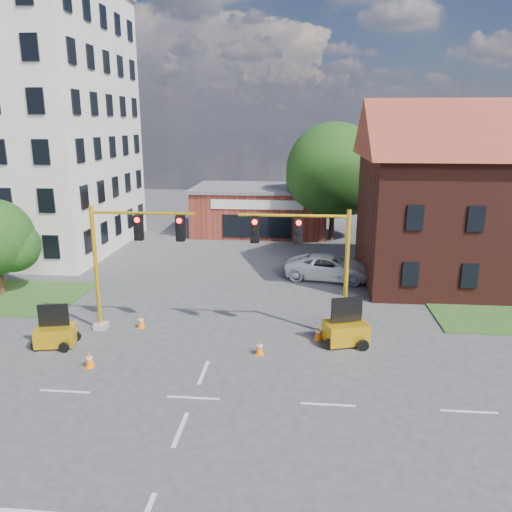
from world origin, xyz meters
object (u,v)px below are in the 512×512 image
Objects in this scene: signal_mast_east at (311,258)px; trailer_west at (55,334)px; signal_mast_west at (128,254)px; pickup_white at (330,267)px; trailer_east at (346,330)px.

signal_mast_east is 12.26m from trailer_west.
signal_mast_east is at bearing -1.93° from trailer_west.
signal_mast_west and signal_mast_east have the same top height.
pickup_white is (10.14, 9.39, -3.12)m from signal_mast_west.
trailer_west reaches higher than pickup_white.
trailer_east is 10.05m from pickup_white.
trailer_west is 0.34× the size of pickup_white.
signal_mast_east is 3.71m from trailer_east.
signal_mast_west reaches higher than pickup_white.
signal_mast_west is 1.08× the size of pickup_white.
trailer_west is at bearing -169.57° from signal_mast_east.
pickup_white is at bearing 29.12° from trailer_west.
signal_mast_east is at bearing -179.50° from pickup_white.
signal_mast_east reaches higher than pickup_white.
pickup_white is at bearing 73.66° from trailer_east.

